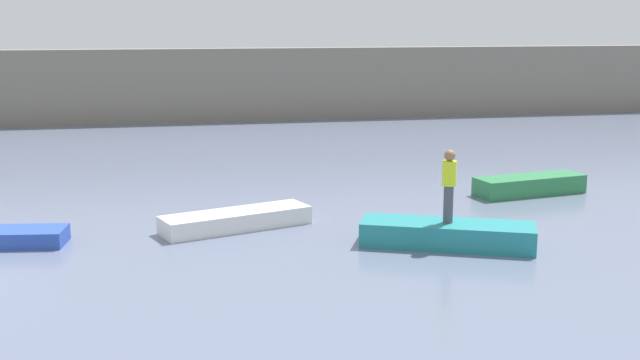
{
  "coord_description": "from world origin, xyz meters",
  "views": [
    {
      "loc": [
        5.7,
        -16.59,
        5.09
      ],
      "look_at": [
        9.81,
        3.68,
        0.91
      ],
      "focal_mm": 45.21,
      "sensor_mm": 36.0,
      "label": 1
    }
  ],
  "objects": [
    {
      "name": "person_hiviz_shirt",
      "position": [
        12.03,
        0.11,
        1.49
      ],
      "size": [
        0.32,
        0.32,
        1.67
      ],
      "color": "#4C4C56",
      "rests_on": "rowboat_teal"
    },
    {
      "name": "rowboat_white",
      "position": [
        7.49,
        2.59,
        0.22
      ],
      "size": [
        3.84,
        2.15,
        0.44
      ],
      "primitive_type": "cube",
      "rotation": [
        0.0,
        0.0,
        0.33
      ],
      "color": "white",
      "rests_on": "ground_plane"
    },
    {
      "name": "rowboat_teal",
      "position": [
        12.03,
        0.11,
        0.27
      ],
      "size": [
        4.02,
        2.59,
        0.55
      ],
      "primitive_type": "cube",
      "rotation": [
        0.0,
        0.0,
        -0.4
      ],
      "color": "teal",
      "rests_on": "ground_plane"
    },
    {
      "name": "embankment_wall",
      "position": [
        0.0,
        23.9,
        1.8
      ],
      "size": [
        80.0,
        1.2,
        3.6
      ],
      "primitive_type": "cube",
      "color": "gray",
      "rests_on": "ground_plane"
    },
    {
      "name": "rowboat_green",
      "position": [
        16.33,
        4.84,
        0.27
      ],
      "size": [
        3.46,
        1.59,
        0.54
      ],
      "primitive_type": "cube",
      "rotation": [
        0.0,
        0.0,
        0.18
      ],
      "color": "#2D7F47",
      "rests_on": "ground_plane"
    }
  ]
}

